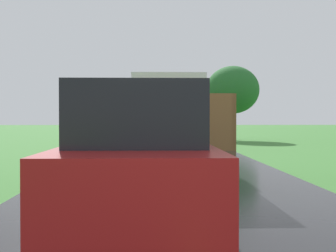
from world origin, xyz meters
TOP-DOWN VIEW (x-y plane):
  - banana_truck_near at (-0.05, 10.96)m, footprint 2.38×5.82m
  - banana_truck_far at (-0.13, 22.78)m, footprint 2.38×5.81m
  - roadside_tree_mid_right at (5.22, 30.77)m, footprint 3.82×3.82m
  - following_car at (-0.67, 4.11)m, footprint 1.74×4.10m

SIDE VIEW (x-z plane):
  - following_car at x=-0.67m, z-range 0.11..2.03m
  - banana_truck_far at x=-0.13m, z-range 0.07..2.87m
  - banana_truck_near at x=-0.05m, z-range 0.07..2.87m
  - roadside_tree_mid_right at x=5.22m, z-range 0.95..6.29m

